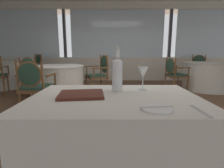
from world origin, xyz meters
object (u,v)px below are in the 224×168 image
Objects in this scene: dining_chair_1_2 at (174,72)px; dining_chair_1_1 at (199,66)px; dining_chair_0_0 at (35,67)px; menu_book at (81,94)px; wine_glass at (143,73)px; dining_chair_2_1 at (99,72)px; dining_chair_2_2 at (31,72)px; water_bottle at (117,73)px; side_plate at (156,108)px; dining_chair_2_0 at (34,84)px.

dining_chair_1_1 is at bearing 30.07° from dining_chair_1_2.
menu_book is at bearing 68.17° from dining_chair_0_0.
dining_chair_0_0 is at bearing 122.63° from wine_glass.
dining_chair_1_2 is 1.95m from dining_chair_2_1.
dining_chair_2_2 is at bearing 167.76° from dining_chair_1_2.
dining_chair_0_0 is 2.68m from dining_chair_2_1.
wine_glass is 2.90m from dining_chair_2_1.
dining_chair_0_0 is 1.08× the size of dining_chair_1_2.
dining_chair_0_0 is at bearing 120.59° from water_bottle.
water_bottle is 0.35× the size of dining_chair_2_1.
wine_glass is (0.01, 0.47, 0.13)m from side_plate.
wine_glass reaches higher than dining_chair_2_2.
dining_chair_2_1 is (-0.34, 2.84, -0.32)m from water_bottle.
dining_chair_1_1 is at bearing 56.94° from water_bottle.
wine_glass is at bearing 15.51° from menu_book.
dining_chair_0_0 is 1.06× the size of dining_chair_2_2.
wine_glass is 5.20m from dining_chair_1_1.
dining_chair_1_2 is (4.15, -1.21, -0.04)m from dining_chair_0_0.
dining_chair_1_1 is at bearing -50.41° from dining_chair_2_0.
dining_chair_0_0 is 1.47m from dining_chair_2_2.
dining_chair_0_0 is at bearing -73.92° from dining_chair_1_1.
dining_chair_2_1 reaches higher than wine_glass.
dining_chair_1_1 reaches higher than dining_chair_2_0.
dining_chair_2_1 is 1.74m from dining_chair_2_2.
dining_chair_0_0 is 1.07× the size of dining_chair_2_0.
water_bottle reaches higher than dining_chair_2_2.
dining_chair_2_2 is at bearing 113.46° from menu_book.
dining_chair_1_2 is 0.98× the size of dining_chair_2_0.
dining_chair_2_2 reaches higher than side_plate.
dining_chair_2_2 is (-2.27, 3.40, -0.21)m from side_plate.
dining_chair_1_2 is at bearing 68.86° from side_plate.
dining_chair_1_2 is 0.92× the size of dining_chair_2_1.
water_bottle is 1.85× the size of wine_glass.
dining_chair_0_0 is at bearing 110.35° from menu_book.
wine_glass is at bearing 73.72° from dining_chair_0_0.
menu_book is at bearing -19.40° from dining_chair_1_1.
dining_chair_0_0 reaches higher than dining_chair_2_2.
dining_chair_0_0 is (-2.31, 4.51, -0.20)m from menu_book.
menu_book is 5.60m from dining_chair_1_1.
dining_chair_2_0 is (-4.20, -3.06, -0.01)m from dining_chair_1_1.
water_bottle reaches higher than dining_chair_2_1.
dining_chair_2_1 is at bearing -30.13° from dining_chair_2_0.
side_plate is 4.10m from dining_chair_2_2.
dining_chair_2_2 is at bearing -58.27° from dining_chair_1_1.
water_bottle reaches higher than side_plate.
side_plate is at bearing -137.40° from dining_chair_2_0.
side_plate is 0.19× the size of dining_chair_2_2.
dining_chair_2_2 is at bearing 125.13° from water_bottle.
side_plate is 0.53m from menu_book.
dining_chair_1_1 is 1.06× the size of dining_chair_1_2.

